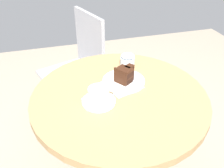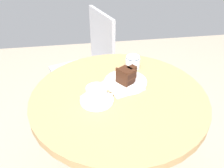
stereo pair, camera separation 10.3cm
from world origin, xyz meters
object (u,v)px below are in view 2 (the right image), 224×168
(cake_slice, at_px, (126,75))
(fork, at_px, (134,86))
(cake_plate, at_px, (126,82))
(sugar_pot, at_px, (133,61))
(teaspoon, at_px, (86,100))
(coffee_cup, at_px, (97,93))
(cafe_chair, at_px, (91,62))
(saucer, at_px, (97,100))
(napkin, at_px, (123,85))

(cake_slice, xyz_separation_m, fork, (0.03, -0.04, -0.03))
(cake_plate, distance_m, sugar_pot, 0.15)
(teaspoon, xyz_separation_m, cake_plate, (0.19, 0.11, -0.00))
(coffee_cup, distance_m, cake_plate, 0.19)
(cafe_chair, bearing_deg, fork, -6.09)
(coffee_cup, distance_m, cafe_chair, 0.79)
(cake_plate, bearing_deg, cake_slice, -80.91)
(coffee_cup, distance_m, cake_slice, 0.18)
(saucer, distance_m, cafe_chair, 0.77)
(fork, height_order, napkin, fork)
(cake_plate, bearing_deg, coffee_cup, -140.97)
(saucer, distance_m, coffee_cup, 0.04)
(cake_plate, height_order, napkin, cake_plate)
(fork, bearing_deg, saucer, -46.72)
(coffee_cup, bearing_deg, cake_plate, 39.03)
(saucer, relative_size, napkin, 0.70)
(coffee_cup, distance_m, fork, 0.19)
(napkin, relative_size, cafe_chair, 0.23)
(coffee_cup, bearing_deg, cafe_chair, 88.46)
(coffee_cup, relative_size, sugar_pot, 1.56)
(cafe_chair, bearing_deg, sugar_pot, 2.11)
(cafe_chair, bearing_deg, cake_slice, -7.64)
(sugar_pot, bearing_deg, cake_slice, -113.56)
(fork, bearing_deg, cake_plate, -127.70)
(napkin, height_order, cafe_chair, cafe_chair)
(cake_plate, xyz_separation_m, cafe_chair, (-0.12, 0.62, -0.23))
(fork, xyz_separation_m, cafe_chair, (-0.15, 0.67, -0.23))
(coffee_cup, xyz_separation_m, fork, (0.17, 0.07, -0.03))
(saucer, height_order, coffee_cup, coffee_cup)
(saucer, xyz_separation_m, cake_plate, (0.15, 0.12, 0.00))
(cake_plate, height_order, cafe_chair, cafe_chair)
(saucer, bearing_deg, fork, 20.54)
(sugar_pot, bearing_deg, coffee_cup, -129.54)
(coffee_cup, xyz_separation_m, napkin, (0.13, 0.10, -0.04))
(cake_slice, relative_size, sugar_pot, 1.38)
(cake_plate, bearing_deg, saucer, -141.46)
(cafe_chair, distance_m, sugar_pot, 0.58)
(saucer, height_order, teaspoon, teaspoon)
(teaspoon, bearing_deg, cake_slice, -89.01)
(teaspoon, height_order, fork, fork)
(teaspoon, xyz_separation_m, sugar_pot, (0.25, 0.25, 0.02))
(saucer, distance_m, napkin, 0.16)
(saucer, height_order, napkin, saucer)
(sugar_pot, bearing_deg, napkin, -117.98)
(teaspoon, bearing_deg, fork, -101.86)
(napkin, bearing_deg, saucer, -142.32)
(teaspoon, bearing_deg, cake_plate, -87.09)
(teaspoon, relative_size, cake_slice, 0.90)
(cake_slice, xyz_separation_m, sugar_pot, (0.06, 0.14, -0.01))
(cake_slice, height_order, napkin, cake_slice)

